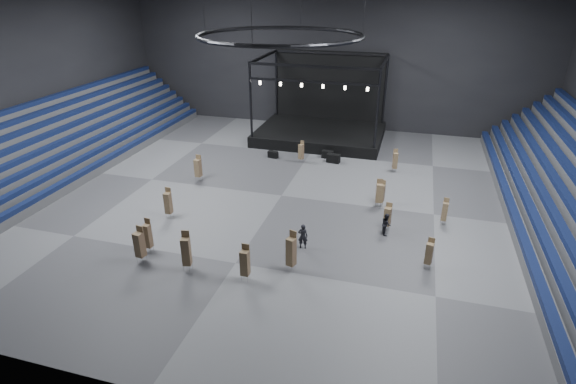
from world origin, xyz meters
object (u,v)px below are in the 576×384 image
(chair_stack_8, at_px, (301,151))
(stage, at_px, (321,125))
(chair_stack_9, at_px, (381,193))
(chair_stack_11, at_px, (186,251))
(chair_stack_4, at_px, (379,192))
(chair_stack_3, at_px, (198,168))
(chair_stack_1, at_px, (388,216))
(flight_case_right, at_px, (333,158))
(flight_case_mid, at_px, (328,154))
(chair_stack_6, at_px, (291,251))
(chair_stack_13, at_px, (148,235))
(chair_stack_5, at_px, (429,253))
(chair_stack_2, at_px, (168,203))
(chair_stack_12, at_px, (245,262))
(chair_stack_0, at_px, (140,244))
(chair_stack_10, at_px, (445,211))
(man_center, at_px, (303,236))
(chair_stack_7, at_px, (395,160))
(flight_case_left, at_px, (273,154))
(crew_member, at_px, (386,224))

(chair_stack_8, bearing_deg, stage, 111.69)
(chair_stack_9, distance_m, chair_stack_11, 16.42)
(chair_stack_4, bearing_deg, chair_stack_3, 167.93)
(chair_stack_1, relative_size, chair_stack_4, 0.91)
(chair_stack_3, bearing_deg, flight_case_right, 40.05)
(flight_case_mid, xyz_separation_m, chair_stack_6, (1.67, -20.11, 1.04))
(chair_stack_3, bearing_deg, chair_stack_9, 2.28)
(flight_case_right, bearing_deg, chair_stack_11, -104.72)
(chair_stack_8, distance_m, chair_stack_13, 19.64)
(chair_stack_5, bearing_deg, chair_stack_13, -157.24)
(flight_case_right, relative_size, chair_stack_11, 0.47)
(chair_stack_2, xyz_separation_m, chair_stack_12, (8.51, -5.91, 0.00))
(chair_stack_0, xyz_separation_m, chair_stack_8, (5.62, 20.00, -0.20))
(chair_stack_9, height_order, chair_stack_11, chair_stack_11)
(chair_stack_12, bearing_deg, chair_stack_8, 94.97)
(chair_stack_0, distance_m, chair_stack_10, 21.82)
(man_center, bearing_deg, chair_stack_0, 16.08)
(chair_stack_3, distance_m, chair_stack_7, 18.46)
(flight_case_right, height_order, chair_stack_7, chair_stack_7)
(flight_case_left, relative_size, chair_stack_12, 0.41)
(crew_member, bearing_deg, chair_stack_9, -4.63)
(chair_stack_4, relative_size, chair_stack_13, 0.95)
(flight_case_left, height_order, crew_member, crew_member)
(crew_member, bearing_deg, stage, 9.08)
(chair_stack_3, bearing_deg, chair_stack_0, -75.69)
(chair_stack_1, xyz_separation_m, chair_stack_13, (-15.20, -7.37, 0.13))
(chair_stack_8, height_order, chair_stack_13, chair_stack_13)
(stage, distance_m, chair_stack_12, 28.25)
(chair_stack_4, distance_m, chair_stack_5, 8.76)
(chair_stack_2, relative_size, chair_stack_5, 1.16)
(chair_stack_9, distance_m, man_center, 9.01)
(chair_stack_0, bearing_deg, chair_stack_6, 19.13)
(chair_stack_3, bearing_deg, chair_stack_2, -77.88)
(chair_stack_6, bearing_deg, chair_stack_4, 84.60)
(chair_stack_1, bearing_deg, stage, 124.93)
(chair_stack_10, bearing_deg, flight_case_right, 141.18)
(flight_case_left, relative_size, chair_stack_2, 0.41)
(chair_stack_6, height_order, chair_stack_13, chair_stack_6)
(chair_stack_8, bearing_deg, chair_stack_5, -27.82)
(flight_case_right, bearing_deg, flight_case_mid, 127.20)
(flight_case_mid, xyz_separation_m, chair_stack_4, (6.10, -9.63, 0.85))
(crew_member, bearing_deg, flight_case_left, 30.00)
(stage, relative_size, chair_stack_13, 5.63)
(chair_stack_2, distance_m, crew_member, 16.44)
(chair_stack_1, xyz_separation_m, chair_stack_12, (-7.81, -8.60, 0.15))
(chair_stack_12, relative_size, crew_member, 1.51)
(chair_stack_9, bearing_deg, chair_stack_12, -110.32)
(stage, bearing_deg, crew_member, -65.92)
(chair_stack_0, relative_size, chair_stack_13, 1.04)
(chair_stack_8, xyz_separation_m, chair_stack_13, (-5.80, -18.77, 0.11))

